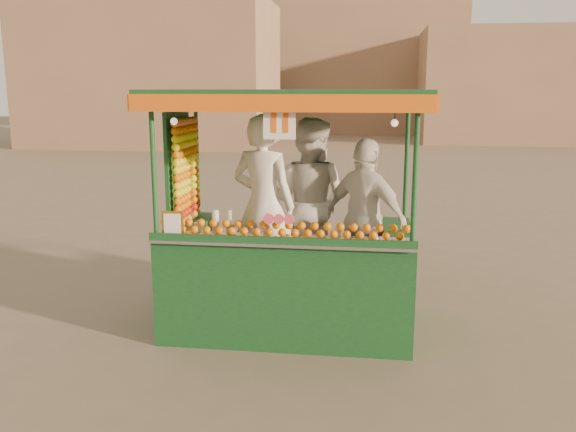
# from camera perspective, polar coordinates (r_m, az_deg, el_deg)

# --- Properties ---
(ground) EXTENTS (90.00, 90.00, 0.00)m
(ground) POSITION_cam_1_polar(r_m,az_deg,el_deg) (6.36, 4.25, -10.40)
(ground) COLOR #675C4A
(ground) RESTS_ON ground
(building_left) EXTENTS (10.00, 6.00, 6.00)m
(building_left) POSITION_cam_1_polar(r_m,az_deg,el_deg) (27.52, -12.33, 12.76)
(building_left) COLOR #8D7050
(building_left) RESTS_ON ground
(building_right) EXTENTS (9.00, 6.00, 5.00)m
(building_right) POSITION_cam_1_polar(r_m,az_deg,el_deg) (30.61, 20.80, 11.22)
(building_right) COLOR #8D7050
(building_right) RESTS_ON ground
(building_center) EXTENTS (14.00, 7.00, 7.00)m
(building_center) POSITION_cam_1_polar(r_m,az_deg,el_deg) (35.97, 4.21, 13.50)
(building_center) COLOR #8D7050
(building_center) RESTS_ON ground
(juice_cart) EXTENTS (2.63, 1.70, 2.39)m
(juice_cart) POSITION_cam_1_polar(r_m,az_deg,el_deg) (6.12, -0.50, -3.59)
(juice_cart) COLOR #103A16
(juice_cart) RESTS_ON ground
(vendor_left) EXTENTS (0.78, 0.63, 1.87)m
(vendor_left) POSITION_cam_1_polar(r_m,az_deg,el_deg) (6.35, -2.29, 1.03)
(vendor_left) COLOR white
(vendor_left) RESTS_ON ground
(vendor_middle) EXTENTS (1.05, 0.93, 1.82)m
(vendor_middle) POSITION_cam_1_polar(r_m,az_deg,el_deg) (6.66, 1.96, 1.30)
(vendor_middle) COLOR beige
(vendor_middle) RESTS_ON ground
(vendor_right) EXTENTS (1.02, 0.87, 1.63)m
(vendor_right) POSITION_cam_1_polar(r_m,az_deg,el_deg) (6.29, 7.21, -0.26)
(vendor_right) COLOR silver
(vendor_right) RESTS_ON ground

